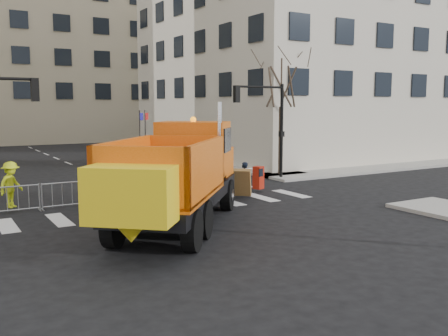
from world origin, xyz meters
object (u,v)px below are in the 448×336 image
plow_truck (177,173)px  cop_c (182,176)px  newspaper_box (258,178)px  cop_a (244,179)px  worker (11,185)px  cop_b (215,180)px

plow_truck → cop_c: size_ratio=5.09×
cop_c → newspaper_box: 4.03m
plow_truck → cop_c: (2.51, 4.81, -0.90)m
cop_a → worker: worker is taller
worker → cop_a: bearing=-53.3°
cop_a → cop_b: bearing=-15.5°
cop_a → worker: bearing=-46.1°
cop_c → cop_b: bearing=82.7°
cop_b → worker: bearing=14.3°
plow_truck → cop_b: plow_truck is taller
plow_truck → cop_a: size_ratio=6.53×
cop_b → worker: (-7.87, 2.52, 0.09)m
cop_c → worker: bearing=-44.6°
cop_c → worker: 7.10m
cop_a → plow_truck: bearing=1.4°
cop_b → newspaper_box: cop_b is taller
cop_a → cop_c: 2.93m
cop_b → worker: size_ratio=1.07×
cop_c → worker: cop_c is taller
cop_a → worker: 10.00m
cop_c → newspaper_box: (4.01, -0.24, -0.32)m
cop_a → worker: (-9.83, 1.79, 0.28)m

